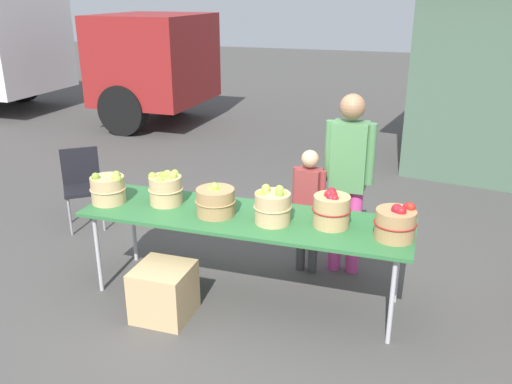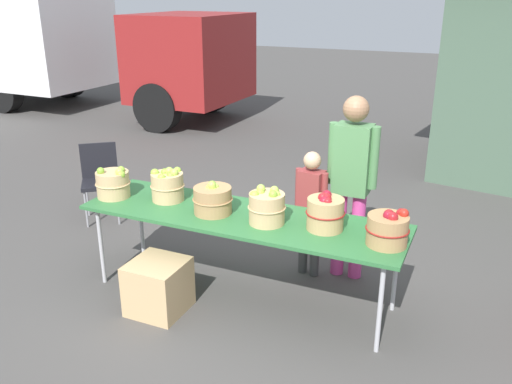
{
  "view_description": "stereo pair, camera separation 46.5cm",
  "coord_description": "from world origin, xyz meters",
  "px_view_note": "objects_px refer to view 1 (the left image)",
  "views": [
    {
      "loc": [
        1.34,
        -3.84,
        2.49
      ],
      "look_at": [
        0.0,
        0.3,
        0.85
      ],
      "focal_mm": 38.06,
      "sensor_mm": 36.0,
      "label": 1
    },
    {
      "loc": [
        1.77,
        -3.68,
        2.49
      ],
      "look_at": [
        0.0,
        0.3,
        0.85
      ],
      "focal_mm": 38.06,
      "sensor_mm": 36.0,
      "label": 2
    }
  ],
  "objects_px": {
    "vendor_adult": "(349,171)",
    "child_customer": "(309,202)",
    "apple_basket_green_2": "(215,201)",
    "apple_basket_red_0": "(331,209)",
    "folding_chair": "(82,182)",
    "apple_basket_green_0": "(108,189)",
    "apple_basket_green_1": "(166,189)",
    "apple_basket_green_3": "(272,206)",
    "produce_crate": "(164,292)",
    "apple_basket_red_1": "(396,222)",
    "box_truck": "(0,40)",
    "market_table": "(245,220)"
  },
  "relations": [
    {
      "from": "apple_basket_green_2",
      "to": "child_customer",
      "type": "bearing_deg",
      "value": 45.5
    },
    {
      "from": "box_truck",
      "to": "produce_crate",
      "type": "height_order",
      "value": "box_truck"
    },
    {
      "from": "apple_basket_green_1",
      "to": "vendor_adult",
      "type": "distance_m",
      "value": 1.6
    },
    {
      "from": "apple_basket_green_3",
      "to": "child_customer",
      "type": "xyz_separation_m",
      "value": [
        0.15,
        0.66,
        -0.19
      ]
    },
    {
      "from": "apple_basket_green_3",
      "to": "box_truck",
      "type": "height_order",
      "value": "box_truck"
    },
    {
      "from": "child_customer",
      "to": "apple_basket_red_1",
      "type": "bearing_deg",
      "value": 148.75
    },
    {
      "from": "apple_basket_green_3",
      "to": "folding_chair",
      "type": "distance_m",
      "value": 2.65
    },
    {
      "from": "apple_basket_green_0",
      "to": "folding_chair",
      "type": "xyz_separation_m",
      "value": [
        -0.98,
        0.97,
        -0.37
      ]
    },
    {
      "from": "apple_basket_red_0",
      "to": "produce_crate",
      "type": "relative_size",
      "value": 0.7
    },
    {
      "from": "apple_basket_red_1",
      "to": "folding_chair",
      "type": "xyz_separation_m",
      "value": [
        -3.39,
        0.95,
        -0.37
      ]
    },
    {
      "from": "apple_basket_red_0",
      "to": "folding_chair",
      "type": "xyz_separation_m",
      "value": [
        -2.89,
        0.87,
        -0.38
      ]
    },
    {
      "from": "apple_basket_green_0",
      "to": "apple_basket_green_2",
      "type": "distance_m",
      "value": 0.98
    },
    {
      "from": "apple_basket_green_2",
      "to": "box_truck",
      "type": "height_order",
      "value": "box_truck"
    },
    {
      "from": "market_table",
      "to": "apple_basket_green_1",
      "type": "relative_size",
      "value": 9.04
    },
    {
      "from": "apple_basket_green_3",
      "to": "apple_basket_red_0",
      "type": "relative_size",
      "value": 1.0
    },
    {
      "from": "apple_basket_red_1",
      "to": "apple_basket_green_1",
      "type": "bearing_deg",
      "value": 176.81
    },
    {
      "from": "vendor_adult",
      "to": "child_customer",
      "type": "height_order",
      "value": "vendor_adult"
    },
    {
      "from": "apple_basket_red_0",
      "to": "produce_crate",
      "type": "xyz_separation_m",
      "value": [
        -1.23,
        -0.5,
        -0.67
      ]
    },
    {
      "from": "apple_basket_green_1",
      "to": "vendor_adult",
      "type": "relative_size",
      "value": 0.18
    },
    {
      "from": "market_table",
      "to": "box_truck",
      "type": "xyz_separation_m",
      "value": [
        -7.29,
        5.59,
        0.77
      ]
    },
    {
      "from": "apple_basket_green_1",
      "to": "folding_chair",
      "type": "distance_m",
      "value": 1.73
    },
    {
      "from": "folding_chair",
      "to": "child_customer",
      "type": "bearing_deg",
      "value": -44.16
    },
    {
      "from": "market_table",
      "to": "apple_basket_green_2",
      "type": "height_order",
      "value": "apple_basket_green_2"
    },
    {
      "from": "apple_basket_green_1",
      "to": "child_customer",
      "type": "height_order",
      "value": "child_customer"
    },
    {
      "from": "apple_basket_green_0",
      "to": "child_customer",
      "type": "bearing_deg",
      "value": 22.79
    },
    {
      "from": "box_truck",
      "to": "folding_chair",
      "type": "distance_m",
      "value": 7.0
    },
    {
      "from": "market_table",
      "to": "vendor_adult",
      "type": "height_order",
      "value": "vendor_adult"
    },
    {
      "from": "apple_basket_green_3",
      "to": "apple_basket_red_1",
      "type": "relative_size",
      "value": 0.96
    },
    {
      "from": "apple_basket_green_0",
      "to": "apple_basket_green_3",
      "type": "relative_size",
      "value": 1.02
    },
    {
      "from": "market_table",
      "to": "apple_basket_red_0",
      "type": "height_order",
      "value": "apple_basket_red_0"
    },
    {
      "from": "market_table",
      "to": "apple_basket_red_1",
      "type": "relative_size",
      "value": 8.56
    },
    {
      "from": "apple_basket_green_0",
      "to": "vendor_adult",
      "type": "relative_size",
      "value": 0.19
    },
    {
      "from": "apple_basket_green_0",
      "to": "apple_basket_green_3",
      "type": "height_order",
      "value": "apple_basket_green_3"
    },
    {
      "from": "folding_chair",
      "to": "apple_basket_green_0",
      "type": "bearing_deg",
      "value": -82.41
    },
    {
      "from": "market_table",
      "to": "produce_crate",
      "type": "height_order",
      "value": "market_table"
    },
    {
      "from": "market_table",
      "to": "apple_basket_green_0",
      "type": "relative_size",
      "value": 8.76
    },
    {
      "from": "apple_basket_green_1",
      "to": "produce_crate",
      "type": "distance_m",
      "value": 0.88
    },
    {
      "from": "apple_basket_red_1",
      "to": "child_customer",
      "type": "relative_size",
      "value": 0.27
    },
    {
      "from": "vendor_adult",
      "to": "child_customer",
      "type": "distance_m",
      "value": 0.45
    },
    {
      "from": "apple_basket_red_1",
      "to": "folding_chair",
      "type": "height_order",
      "value": "apple_basket_red_1"
    },
    {
      "from": "vendor_adult",
      "to": "box_truck",
      "type": "relative_size",
      "value": 0.21
    },
    {
      "from": "apple_basket_green_2",
      "to": "apple_basket_red_0",
      "type": "xyz_separation_m",
      "value": [
        0.94,
        0.07,
        0.02
      ]
    },
    {
      "from": "apple_basket_green_1",
      "to": "apple_basket_red_0",
      "type": "distance_m",
      "value": 1.43
    },
    {
      "from": "apple_basket_green_0",
      "to": "produce_crate",
      "type": "height_order",
      "value": "apple_basket_green_0"
    },
    {
      "from": "apple_basket_red_1",
      "to": "folding_chair",
      "type": "bearing_deg",
      "value": 164.37
    },
    {
      "from": "apple_basket_green_2",
      "to": "produce_crate",
      "type": "distance_m",
      "value": 0.84
    },
    {
      "from": "apple_basket_green_0",
      "to": "apple_basket_green_2",
      "type": "xyz_separation_m",
      "value": [
        0.98,
        0.03,
        -0.01
      ]
    },
    {
      "from": "apple_basket_red_1",
      "to": "child_customer",
      "type": "xyz_separation_m",
      "value": [
        -0.8,
        0.66,
        -0.19
      ]
    },
    {
      "from": "child_customer",
      "to": "produce_crate",
      "type": "relative_size",
      "value": 2.71
    },
    {
      "from": "apple_basket_green_3",
      "to": "apple_basket_red_1",
      "type": "bearing_deg",
      "value": -0.02
    }
  ]
}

